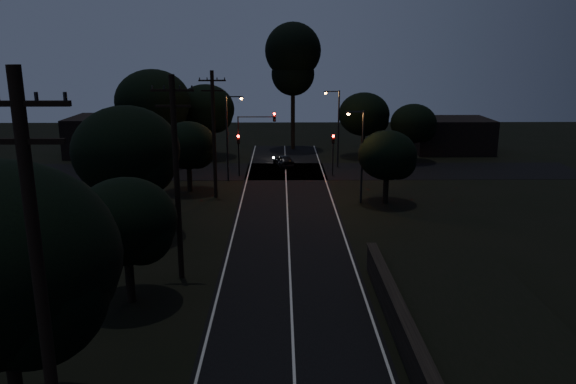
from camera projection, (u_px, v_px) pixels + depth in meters
name	position (u px, v px, depth m)	size (l,w,h in m)	color
road_surface	(287.00, 199.00, 46.68)	(60.00, 70.00, 0.03)	black
utility_pole_near	(44.00, 319.00, 12.99)	(2.20, 0.30, 12.00)	black
utility_pole_mid	(177.00, 176.00, 29.56)	(2.20, 0.30, 11.00)	black
utility_pole_far	(214.00, 133.00, 46.08)	(2.20, 0.30, 10.50)	black
tree_left_a	(5.00, 268.00, 16.76)	(7.25, 7.25, 9.17)	black
tree_left_b	(129.00, 224.00, 26.95)	(4.97, 4.97, 6.32)	black
tree_left_c	(130.00, 154.00, 36.17)	(6.91, 6.91, 8.73)	black
tree_left_d	(190.00, 147.00, 48.27)	(4.85, 4.85, 6.16)	black
tree_far_nw	(208.00, 110.00, 63.37)	(6.52, 6.52, 8.26)	black
tree_far_w	(155.00, 103.00, 59.10)	(7.91, 7.91, 10.09)	black
tree_far_ne	(366.00, 115.00, 63.76)	(5.79, 5.79, 7.33)	black
tree_far_e	(415.00, 125.00, 61.10)	(4.99, 4.99, 6.33)	black
tree_right_a	(389.00, 157.00, 44.64)	(4.68, 4.68, 5.95)	black
tall_pine	(293.00, 58.00, 67.04)	(6.69, 6.69, 15.20)	black
building_left	(115.00, 135.00, 66.08)	(10.00, 8.00, 4.40)	black
building_right	(451.00, 135.00, 67.60)	(9.00, 7.00, 4.00)	black
signal_left	(239.00, 147.00, 54.49)	(0.28, 0.35, 4.10)	black
signal_right	(333.00, 147.00, 54.61)	(0.28, 0.35, 4.10)	black
signal_mast	(256.00, 132.00, 54.14)	(3.70, 0.35, 6.25)	black
streetlight_a	(229.00, 132.00, 52.11)	(1.66, 0.26, 8.00)	black
streetlight_b	(337.00, 123.00, 58.05)	(1.66, 0.26, 8.00)	black
streetlight_c	(360.00, 150.00, 44.58)	(1.46, 0.26, 7.50)	black
car	(284.00, 161.00, 59.35)	(1.51, 3.75, 1.28)	black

